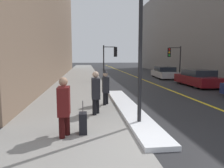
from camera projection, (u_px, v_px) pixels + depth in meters
ground_plane at (149, 148)px, 5.15m from camera, size 160.00×160.00×0.00m
sidewalk_slab at (80, 81)px, 19.69m from camera, size 4.00×80.00×0.01m
road_centre_stripe at (144, 80)px, 20.41m from camera, size 0.16×80.00×0.00m
snow_bank_curb at (128, 108)px, 9.05m from camera, size 0.85×8.38×0.13m
building_facade_left at (33, 18)px, 23.25m from camera, size 6.00×36.00×12.56m
building_facade_right at (200, 26)px, 27.64m from camera, size 6.00×36.00×12.14m
lamp_post at (141, 30)px, 6.56m from camera, size 0.28×0.28×4.94m
traffic_light_near at (111, 55)px, 20.22m from camera, size 1.31×0.32×3.23m
traffic_light_far at (173, 56)px, 21.35m from camera, size 1.30×0.36×3.20m
pedestrian_nearside at (64, 104)px, 5.80m from camera, size 0.31×0.73×1.62m
pedestrian_in_glasses at (96, 91)px, 8.12m from camera, size 0.31×0.74×1.62m
pedestrian_in_fedora at (106, 86)px, 9.77m from camera, size 0.34×0.49×1.58m
parked_car_maroon at (198, 78)px, 16.23m from camera, size 1.82×4.56×1.23m
parked_car_silver at (164, 73)px, 22.52m from camera, size 2.17×4.95×1.17m
rolling_suitcase at (83, 123)px, 6.11m from camera, size 0.22×0.36×0.95m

